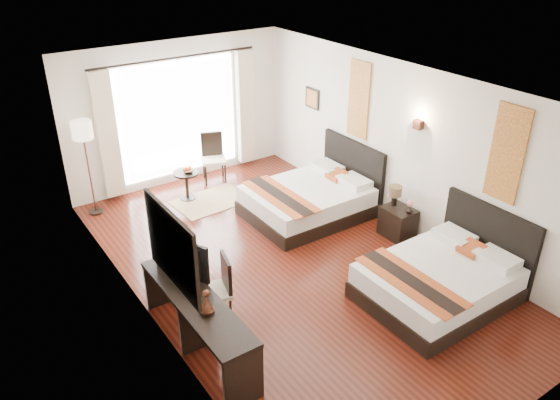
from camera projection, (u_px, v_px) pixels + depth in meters
floor at (289, 264)px, 8.44m from camera, size 4.50×7.50×0.01m
ceiling at (291, 86)px, 7.16m from camera, size 4.50×7.50×0.02m
wall_headboard at (402, 149)px, 8.92m from camera, size 0.01×7.50×2.80m
wall_desk at (140, 227)px, 6.67m from camera, size 0.01×7.50×2.80m
wall_window at (178, 113)px, 10.54m from camera, size 4.50×0.01×2.80m
wall_entry at (523, 326)px, 5.05m from camera, size 4.50×0.01×2.80m
window_glass at (179, 118)px, 10.57m from camera, size 2.40×0.02×2.20m
sheer_curtain at (180, 119)px, 10.53m from camera, size 2.30×0.02×2.10m
drape_left at (107, 136)px, 9.78m from camera, size 0.35×0.14×2.35m
drape_right at (246, 108)px, 11.24m from camera, size 0.35×0.14×2.35m
art_panel_near at (507, 154)px, 7.29m from camera, size 0.03×0.50×1.35m
art_panel_far at (359, 100)px, 9.46m from camera, size 0.03×0.50×1.35m
wall_sconce at (418, 125)px, 8.41m from camera, size 0.10×0.14×0.14m
mirror_frame at (172, 248)px, 5.96m from camera, size 0.04×1.25×0.95m
mirror_glass at (174, 247)px, 5.97m from camera, size 0.01×1.12×0.82m
bed_near at (442, 279)px, 7.57m from camera, size 2.06×1.60×1.16m
bed_far at (311, 198)px, 9.72m from camera, size 2.11×1.65×1.19m
nightstand at (398, 222)px, 9.07m from camera, size 0.43×0.53×0.51m
table_lamp at (395, 192)px, 8.97m from camera, size 0.22×0.22×0.35m
vase at (409, 210)px, 8.79m from camera, size 0.12×0.12×0.13m
console_desk at (198, 324)px, 6.62m from camera, size 0.50×2.20×0.76m
television at (176, 259)px, 6.74m from camera, size 0.44×0.87×0.51m
bronze_figurine at (206, 303)px, 6.17m from camera, size 0.22×0.22×0.26m
desk_chair at (215, 301)px, 7.16m from camera, size 0.52×0.52×0.93m
floor_lamp at (83, 136)px, 9.22m from camera, size 0.35×0.35×1.74m
side_table at (187, 186)px, 10.26m from camera, size 0.48×0.48×0.56m
fruit_bowl at (188, 171)px, 10.11m from camera, size 0.21×0.21×0.05m
window_chair at (214, 167)px, 10.98m from camera, size 0.58×0.58×0.98m
jute_rug at (211, 201)px, 10.29m from camera, size 1.42×1.01×0.01m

